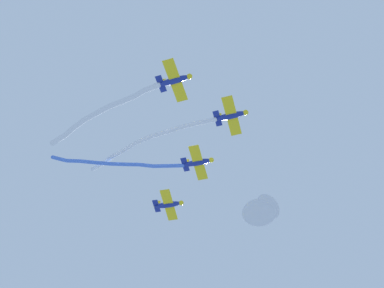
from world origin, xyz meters
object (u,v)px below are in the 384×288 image
Objects in this scene: airplane_slot at (169,205)px; airplane_right_wing at (175,80)px; airplane_lead at (231,116)px; airplane_left_wing at (198,162)px.

airplane_right_wing is at bearing -75.61° from airplane_slot.
airplane_lead and airplane_left_wing have the same top height.
airplane_right_wing is 27.08m from airplane_slot.
airplane_right_wing is at bearing -130.03° from airplane_lead.
airplane_lead is 11.63m from airplane_right_wing.
airplane_left_wing is 17.29m from airplane_right_wing.
airplane_right_wing is (11.29, -2.79, 0.30)m from airplane_lead.
airplane_lead is 23.26m from airplane_slot.
airplane_left_wing is at bearing -50.34° from airplane_slot.
airplane_left_wing is at bearing 93.98° from airplane_right_wing.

